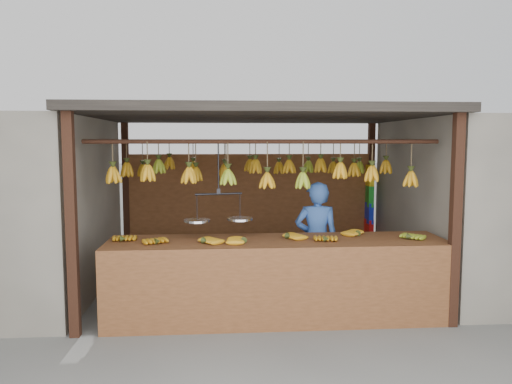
{
  "coord_description": "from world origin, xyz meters",
  "views": [
    {
      "loc": [
        -0.51,
        -6.59,
        2.0
      ],
      "look_at": [
        0.0,
        0.3,
        1.3
      ],
      "focal_mm": 35.0,
      "sensor_mm": 36.0,
      "label": 1
    }
  ],
  "objects": [
    {
      "name": "hanging_bananas",
      "position": [
        -0.0,
        -0.0,
        1.62
      ],
      "size": [
        3.61,
        2.23,
        0.4
      ],
      "color": "#C68515",
      "rests_on": "ground"
    },
    {
      "name": "ground",
      "position": [
        0.0,
        0.0,
        0.0
      ],
      "size": [
        80.0,
        80.0,
        0.0
      ],
      "primitive_type": "plane",
      "color": "#5B5B57"
    },
    {
      "name": "vendor",
      "position": [
        0.7,
        -0.5,
        0.75
      ],
      "size": [
        0.59,
        0.43,
        1.5
      ],
      "primitive_type": "imported",
      "rotation": [
        0.0,
        0.0,
        3.0
      ],
      "color": "#3359A5",
      "rests_on": "ground"
    },
    {
      "name": "bag_bundles",
      "position": [
        1.94,
        1.35,
        0.99
      ],
      "size": [
        0.08,
        0.26,
        1.23
      ],
      "color": "yellow",
      "rests_on": "ground"
    },
    {
      "name": "counter",
      "position": [
        0.13,
        -1.24,
        0.72
      ],
      "size": [
        3.8,
        0.86,
        0.96
      ],
      "color": "brown",
      "rests_on": "ground"
    },
    {
      "name": "stall",
      "position": [
        0.0,
        0.33,
        1.97
      ],
      "size": [
        4.3,
        3.3,
        2.4
      ],
      "color": "black",
      "rests_on": "ground"
    },
    {
      "name": "balance_scale",
      "position": [
        -0.52,
        -1.0,
        1.16
      ],
      "size": [
        0.77,
        0.37,
        0.9
      ],
      "color": "black",
      "rests_on": "ground"
    }
  ]
}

